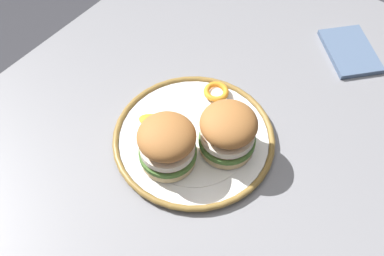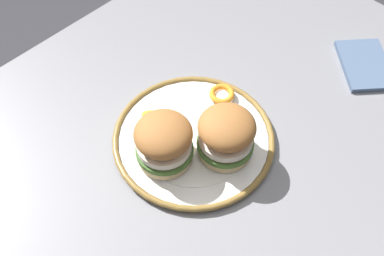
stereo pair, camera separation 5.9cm
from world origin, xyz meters
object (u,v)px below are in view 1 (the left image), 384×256
at_px(dinner_plate, 192,137).
at_px(sandwich_half_left, 228,131).
at_px(sandwich_half_right, 167,144).
at_px(dining_table, 171,191).

distance_m(dinner_plate, sandwich_half_left, 0.09).
relative_size(dinner_plate, sandwich_half_right, 2.15).
bearing_deg(dinner_plate, dining_table, 3.23).
bearing_deg(dining_table, dinner_plate, -176.77).
height_order(dinner_plate, sandwich_half_left, sandwich_half_left).
bearing_deg(dinner_plate, sandwich_half_left, 104.76).
bearing_deg(dinner_plate, sandwich_half_right, -1.01).
distance_m(dining_table, sandwich_half_left, 0.20).
xyz_separation_m(dinner_plate, sandwich_half_left, (-0.02, 0.07, 0.06)).
bearing_deg(sandwich_half_right, dinner_plate, 178.99).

